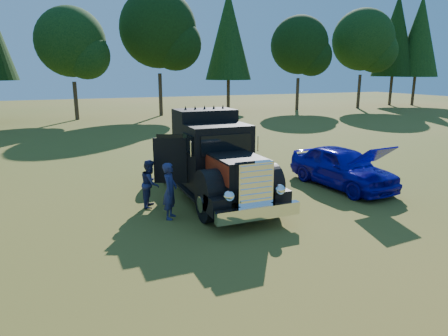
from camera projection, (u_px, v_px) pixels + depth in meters
ground at (278, 221)px, 11.77m from camera, size 120.00×120.00×0.00m
treeline at (119, 31)px, 34.63m from camera, size 74.62×24.04×13.84m
diamond_t_truck at (214, 162)px, 13.66m from camera, size 3.30×7.16×3.00m
hotrod_coupe at (342, 167)px, 15.11m from camera, size 2.20×4.67×1.89m
spectator_near at (170, 191)px, 11.80m from camera, size 0.67×0.74×1.70m
spectator_far at (150, 183)px, 12.87m from camera, size 0.83×0.92×1.55m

